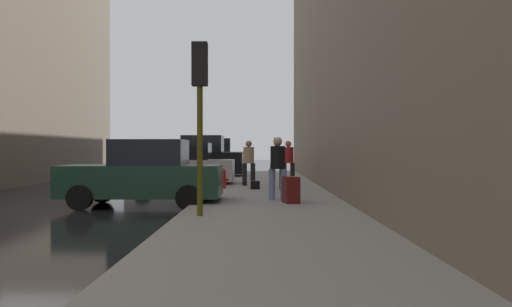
# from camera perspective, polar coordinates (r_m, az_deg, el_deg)

# --- Properties ---
(ground_plane) EXTENTS (120.00, 120.00, 0.00)m
(ground_plane) POSITION_cam_1_polar(r_m,az_deg,el_deg) (13.81, -24.32, -5.93)
(ground_plane) COLOR black
(sidewalk) EXTENTS (4.00, 40.00, 0.15)m
(sidewalk) POSITION_cam_1_polar(r_m,az_deg,el_deg) (12.56, 1.58, -6.18)
(sidewalk) COLOR gray
(sidewalk) RESTS_ON ground_plane
(parked_dark_green_sedan) EXTENTS (4.20, 2.07, 1.79)m
(parked_dark_green_sedan) POSITION_cam_1_polar(r_m,az_deg,el_deg) (13.73, -12.65, -2.38)
(parked_dark_green_sedan) COLOR #193828
(parked_dark_green_sedan) RESTS_ON ground_plane
(parked_silver_sedan) EXTENTS (4.20, 2.06, 1.79)m
(parked_silver_sedan) POSITION_cam_1_polar(r_m,az_deg,el_deg) (20.39, -8.36, -1.44)
(parked_silver_sedan) COLOR #B7BABF
(parked_silver_sedan) RESTS_ON ground_plane
(parked_black_suv) EXTENTS (4.64, 2.15, 2.25)m
(parked_black_suv) POSITION_cam_1_polar(r_m,az_deg,el_deg) (26.17, -6.43, -0.61)
(parked_black_suv) COLOR black
(parked_black_suv) RESTS_ON ground_plane
(parked_bronze_suv) EXTENTS (4.66, 2.18, 2.25)m
(parked_bronze_suv) POSITION_cam_1_polar(r_m,az_deg,el_deg) (33.09, -5.01, -0.38)
(parked_bronze_suv) COLOR brown
(parked_bronze_suv) RESTS_ON ground_plane
(fire_hydrant) EXTENTS (0.42, 0.22, 0.70)m
(fire_hydrant) POSITION_cam_1_polar(r_m,az_deg,el_deg) (17.73, -3.80, -2.86)
(fire_hydrant) COLOR red
(fire_hydrant) RESTS_ON sidewalk
(traffic_light) EXTENTS (0.32, 0.32, 3.60)m
(traffic_light) POSITION_cam_1_polar(r_m,az_deg,el_deg) (10.50, -6.43, 7.19)
(traffic_light) COLOR #514C0F
(traffic_light) RESTS_ON sidewalk
(pedestrian_in_jeans) EXTENTS (0.53, 0.49, 1.71)m
(pedestrian_in_jeans) POSITION_cam_1_polar(r_m,az_deg,el_deg) (13.59, 2.50, -1.32)
(pedestrian_in_jeans) COLOR #728CB2
(pedestrian_in_jeans) RESTS_ON sidewalk
(pedestrian_in_tan_coat) EXTENTS (0.51, 0.41, 1.71)m
(pedestrian_in_tan_coat) POSITION_cam_1_polar(r_m,az_deg,el_deg) (18.98, -0.84, -0.80)
(pedestrian_in_tan_coat) COLOR black
(pedestrian_in_tan_coat) RESTS_ON sidewalk
(pedestrian_in_red_jacket) EXTENTS (0.50, 0.40, 1.71)m
(pedestrian_in_red_jacket) POSITION_cam_1_polar(r_m,az_deg,el_deg) (19.37, 3.72, -0.78)
(pedestrian_in_red_jacket) COLOR black
(pedestrian_in_red_jacket) RESTS_ON sidewalk
(pedestrian_with_fedora) EXTENTS (0.51, 0.42, 1.78)m
(pedestrian_with_fedora) POSITION_cam_1_polar(r_m,az_deg,el_deg) (17.05, 2.46, -0.84)
(pedestrian_with_fedora) COLOR black
(pedestrian_with_fedora) RESTS_ON sidewalk
(rolling_suitcase) EXTENTS (0.46, 0.62, 1.04)m
(rolling_suitcase) POSITION_cam_1_polar(r_m,az_deg,el_deg) (12.89, 4.00, -4.15)
(rolling_suitcase) COLOR #591414
(rolling_suitcase) RESTS_ON sidewalk
(duffel_bag) EXTENTS (0.32, 0.44, 0.28)m
(duffel_bag) POSITION_cam_1_polar(r_m,az_deg,el_deg) (17.38, -0.09, -3.61)
(duffel_bag) COLOR black
(duffel_bag) RESTS_ON sidewalk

